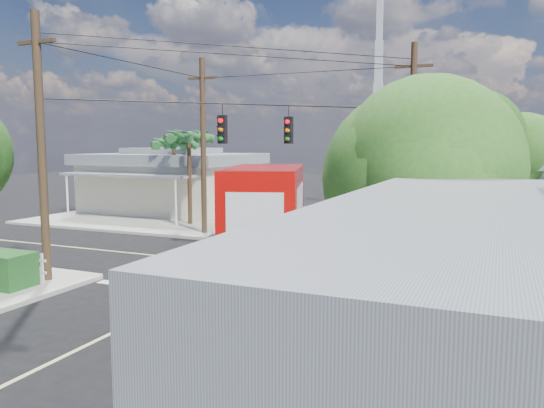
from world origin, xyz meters
The scene contains 14 objects.
ground centered at (0.00, 0.00, 0.00)m, with size 120.00×120.00×0.00m, color black.
sidewalk_ne centered at (10.88, 10.88, 0.07)m, with size 14.12×14.12×0.14m.
sidewalk_nw centered at (-10.88, 10.88, 0.07)m, with size 14.12×14.12×0.14m.
road_markings centered at (0.00, -1.47, 0.01)m, with size 32.00×32.00×0.01m.
building_nw centered at (-12.00, 12.46, 2.22)m, with size 10.80×10.20×4.30m.
radio_tower centered at (0.50, 20.00, 5.64)m, with size 0.80×0.80×17.00m.
tree_ne_front centered at (7.21, 6.76, 4.77)m, with size 4.21×4.14×6.66m.
tree_ne_back centered at (9.81, 8.96, 4.19)m, with size 3.77×3.66×5.82m.
tree_se centered at (7.01, -7.24, 4.04)m, with size 3.67×3.54×5.62m.
palm_nw_front centered at (-7.50, 7.50, 5.04)m, with size 3.01×3.08×5.59m.
palm_nw_back centered at (-9.50, 9.00, 4.67)m, with size 3.01×3.08×5.19m.
utility_poles centered at (-1.58, 1.60, 4.67)m, with size 12.00×10.68×9.00m.
vending_boxes centered at (6.50, 6.20, 0.69)m, with size 1.90×0.50×1.10m.
delivery_truck centered at (0.05, 1.40, 1.94)m, with size 5.13×9.18×3.82m.
Camera 1 is at (8.77, -18.33, 4.73)m, focal length 35.00 mm.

